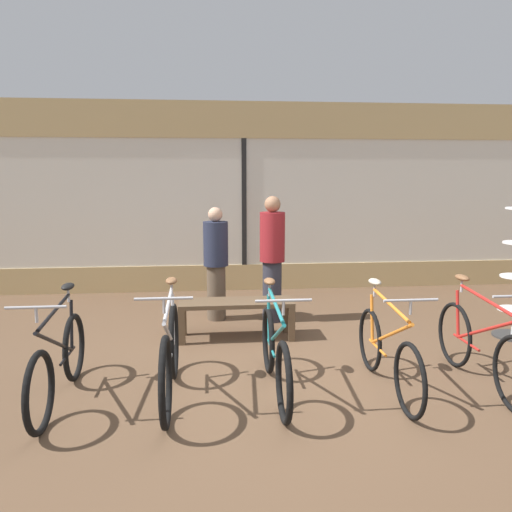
# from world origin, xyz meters

# --- Properties ---
(ground_plane) EXTENTS (24.00, 24.00, 0.00)m
(ground_plane) POSITION_xyz_m (0.00, 0.00, 0.00)
(ground_plane) COLOR brown
(shop_back_wall) EXTENTS (12.00, 0.08, 3.20)m
(shop_back_wall) POSITION_xyz_m (0.00, 3.84, 1.64)
(shop_back_wall) COLOR tan
(shop_back_wall) RESTS_ON ground_plane
(bicycle_far_left) EXTENTS (0.46, 1.70, 1.01)m
(bicycle_far_left) POSITION_xyz_m (-1.95, -0.35, 0.37)
(bicycle_far_left) COLOR black
(bicycle_far_left) RESTS_ON ground_plane
(bicycle_left) EXTENTS (0.46, 1.74, 1.06)m
(bicycle_left) POSITION_xyz_m (-0.98, -0.37, 0.40)
(bicycle_left) COLOR black
(bicycle_left) RESTS_ON ground_plane
(bicycle_center) EXTENTS (0.46, 1.73, 1.02)m
(bicycle_center) POSITION_xyz_m (-0.03, -0.35, 0.38)
(bicycle_center) COLOR black
(bicycle_center) RESTS_ON ground_plane
(bicycle_right) EXTENTS (0.46, 1.67, 1.00)m
(bicycle_right) POSITION_xyz_m (1.03, -0.38, 0.37)
(bicycle_right) COLOR black
(bicycle_right) RESTS_ON ground_plane
(bicycle_far_right) EXTENTS (0.46, 1.76, 1.02)m
(bicycle_far_right) POSITION_xyz_m (1.95, -0.38, 0.39)
(bicycle_far_right) COLOR black
(bicycle_far_right) RESTS_ON ground_plane
(display_bench) EXTENTS (1.40, 0.44, 0.47)m
(display_bench) POSITION_xyz_m (-0.29, 1.25, 0.39)
(display_bench) COLOR brown
(display_bench) RESTS_ON ground_plane
(customer_near_rack) EXTENTS (0.46, 0.46, 1.72)m
(customer_near_rack) POSITION_xyz_m (0.24, 1.93, 0.91)
(customer_near_rack) COLOR #2D2D38
(customer_near_rack) RESTS_ON ground_plane
(customer_by_window) EXTENTS (0.37, 0.37, 1.57)m
(customer_by_window) POSITION_xyz_m (-0.52, 2.09, 0.82)
(customer_by_window) COLOR brown
(customer_by_window) RESTS_ON ground_plane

